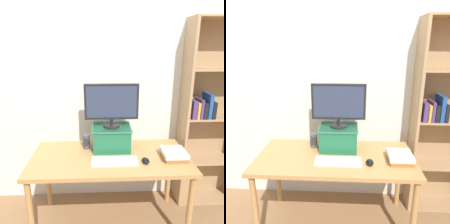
{
  "view_description": "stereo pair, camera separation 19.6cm",
  "coord_description": "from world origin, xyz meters",
  "views": [
    {
      "loc": [
        -0.07,
        -1.82,
        1.72
      ],
      "look_at": [
        0.02,
        0.07,
        1.16
      ],
      "focal_mm": 35.0,
      "sensor_mm": 36.0,
      "label": 1
    },
    {
      "loc": [
        0.13,
        -1.82,
        1.72
      ],
      "look_at": [
        0.02,
        0.07,
        1.16
      ],
      "focal_mm": 35.0,
      "sensor_mm": 36.0,
      "label": 2
    }
  ],
  "objects": [
    {
      "name": "bookshelf_unit",
      "position": [
        1.1,
        0.36,
        1.01
      ],
      "size": [
        0.67,
        0.28,
        2.0
      ],
      "color": "tan",
      "rests_on": "ground_plane"
    },
    {
      "name": "desk",
      "position": [
        0.0,
        0.0,
        0.67
      ],
      "size": [
        1.44,
        0.7,
        0.75
      ],
      "color": "#B7844C",
      "rests_on": "ground_plane"
    },
    {
      "name": "back_wall",
      "position": [
        0.0,
        0.51,
        1.3
      ],
      "size": [
        7.0,
        0.08,
        2.6
      ],
      "color": "silver",
      "rests_on": "ground_plane"
    },
    {
      "name": "ground_plane",
      "position": [
        0.0,
        0.0,
        0.0
      ],
      "size": [
        12.0,
        12.0,
        0.0
      ],
      "primitive_type": "plane",
      "color": "olive"
    },
    {
      "name": "keyboard",
      "position": [
        0.04,
        -0.12,
        0.76
      ],
      "size": [
        0.41,
        0.14,
        0.02
      ],
      "color": "silver",
      "rests_on": "desk"
    },
    {
      "name": "computer_mouse",
      "position": [
        0.31,
        -0.13,
        0.77
      ],
      "size": [
        0.06,
        0.1,
        0.04
      ],
      "color": "black",
      "rests_on": "desk"
    },
    {
      "name": "riser_box",
      "position": [
        0.02,
        0.16,
        0.87
      ],
      "size": [
        0.37,
        0.31,
        0.23
      ],
      "color": "#1E6642",
      "rests_on": "desk"
    },
    {
      "name": "book_stack",
      "position": [
        0.58,
        -0.06,
        0.79
      ],
      "size": [
        0.21,
        0.23,
        0.08
      ],
      "color": "#AD662D",
      "rests_on": "desk"
    },
    {
      "name": "computer_monitor",
      "position": [
        0.02,
        0.16,
        1.21
      ],
      "size": [
        0.51,
        0.16,
        0.42
      ],
      "color": "black",
      "rests_on": "riser_box"
    },
    {
      "name": "desk_speaker",
      "position": [
        -0.23,
        0.18,
        0.82
      ],
      "size": [
        0.07,
        0.07,
        0.14
      ],
      "color": "#4C4C51",
      "rests_on": "desk"
    }
  ]
}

